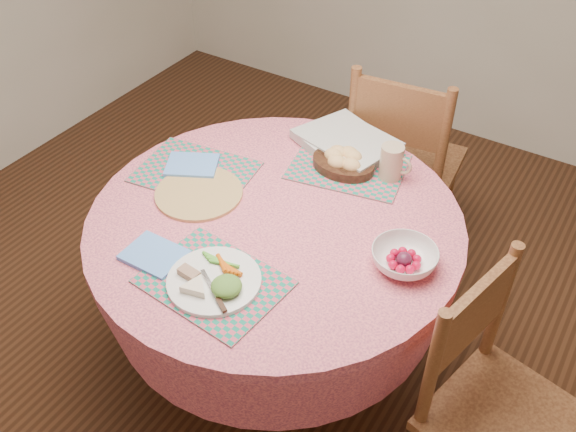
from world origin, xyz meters
name	(u,v)px	position (x,y,z in m)	size (l,w,h in m)	color
ground	(278,359)	(0.00, 0.00, 0.00)	(4.00, 4.00, 0.00)	#331C0F
dining_table	(276,260)	(0.00, 0.00, 0.56)	(1.24, 1.24, 0.75)	#FB7580
chair_right	(493,403)	(0.82, -0.10, 0.48)	(0.49, 0.50, 0.91)	brown
chair_back	(401,162)	(0.10, 0.83, 0.51)	(0.50, 0.48, 0.98)	brown
placemat_front	(214,282)	(0.01, -0.34, 0.75)	(0.40, 0.30, 0.01)	#167D64
placemat_left	(196,172)	(-0.38, 0.06, 0.75)	(0.40, 0.30, 0.01)	#167D64
placemat_back	(348,167)	(0.07, 0.37, 0.75)	(0.40, 0.30, 0.01)	#167D64
wicker_trivet	(199,193)	(-0.29, -0.04, 0.76)	(0.30, 0.30, 0.01)	#9D7C44
napkin_near	(154,255)	(-0.21, -0.35, 0.76)	(0.18, 0.14, 0.01)	#5C94EC
napkin_far	(192,165)	(-0.40, 0.07, 0.76)	(0.18, 0.14, 0.01)	#5C94EC
dinner_plate	(215,281)	(0.02, -0.35, 0.77)	(0.28, 0.28, 0.05)	white
bread_bowl	(343,160)	(0.06, 0.36, 0.79)	(0.23, 0.23, 0.08)	black
latte_mug	(392,162)	(0.23, 0.40, 0.82)	(0.12, 0.08, 0.13)	tan
fruit_bowl	(404,259)	(0.45, 0.02, 0.78)	(0.25, 0.25, 0.06)	white
newspaper_stack	(346,142)	(0.00, 0.48, 0.78)	(0.42, 0.38, 0.04)	silver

